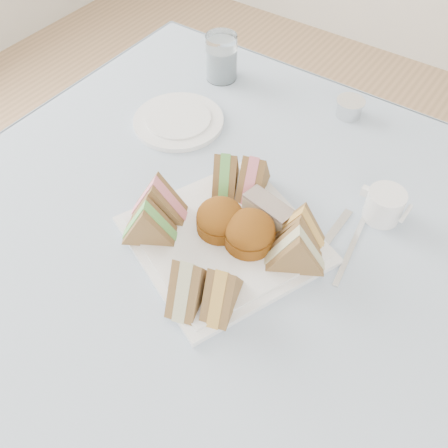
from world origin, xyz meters
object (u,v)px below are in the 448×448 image
Objects in this scene: table at (215,314)px; serving_plate at (224,240)px; water_glass at (221,57)px; creamer_jug at (384,205)px.

serving_plate reaches higher than table.
serving_plate is at bearing -54.27° from water_glass.
water_glass reaches higher than table.
water_glass is 1.59× the size of creamer_jug.
water_glass reaches higher than creamer_jug.
water_glass is at bearing 159.87° from creamer_jug.
serving_plate is at bearing -131.69° from creamer_jug.
water_glass is at bearing 122.86° from table.
water_glass is (-0.24, 0.37, 0.43)m from table.
creamer_jug is at bearing -21.51° from water_glass.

